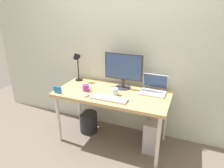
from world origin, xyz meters
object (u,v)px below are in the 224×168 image
(photo_frame, at_px, (58,90))
(computer_tower, at_px, (153,133))
(monitor, at_px, (123,69))
(coffee_mug, at_px, (86,88))
(wastebasket, at_px, (89,122))
(desk, at_px, (112,97))
(laptop, at_px, (154,88))
(keyboard, at_px, (109,99))
(glass_cup, at_px, (115,92))
(desk_lamp, at_px, (76,60))
(mouse, at_px, (86,95))

(photo_frame, distance_m, computer_tower, 1.35)
(monitor, bearing_deg, coffee_mug, -146.51)
(wastebasket, bearing_deg, desk, -10.15)
(laptop, distance_m, photo_frame, 1.22)
(keyboard, height_order, photo_frame, photo_frame)
(monitor, bearing_deg, keyboard, -94.83)
(keyboard, distance_m, glass_cup, 0.15)
(desk, height_order, desk_lamp, desk_lamp)
(coffee_mug, relative_size, wastebasket, 0.40)
(wastebasket, bearing_deg, mouse, -62.54)
(glass_cup, xyz_separation_m, wastebasket, (-0.47, 0.12, -0.62))
(monitor, relative_size, mouse, 5.67)
(desk, distance_m, wastebasket, 0.66)
(keyboard, bearing_deg, desk, 102.63)
(mouse, height_order, photo_frame, photo_frame)
(mouse, relative_size, photo_frame, 0.82)
(glass_cup, height_order, computer_tower, glass_cup)
(monitor, relative_size, computer_tower, 1.22)
(mouse, bearing_deg, photo_frame, -170.78)
(coffee_mug, bearing_deg, monitor, 33.49)
(monitor, bearing_deg, photo_frame, -145.88)
(desk_lamp, bearing_deg, wastebasket, -30.89)
(laptop, distance_m, mouse, 0.86)
(photo_frame, xyz_separation_m, wastebasket, (0.22, 0.35, -0.62))
(monitor, relative_size, coffee_mug, 4.30)
(desk_lamp, xyz_separation_m, mouse, (0.37, -0.42, -0.31))
(computer_tower, bearing_deg, photo_frame, -164.12)
(desk, xyz_separation_m, glass_cup, (0.06, -0.05, 0.11))
(laptop, height_order, glass_cup, laptop)
(desk, bearing_deg, glass_cup, -38.14)
(coffee_mug, height_order, wastebasket, coffee_mug)
(laptop, height_order, computer_tower, laptop)
(laptop, height_order, coffee_mug, laptop)
(laptop, distance_m, wastebasket, 1.10)
(monitor, height_order, desk_lamp, monitor)
(desk, height_order, computer_tower, desk)
(glass_cup, height_order, wastebasket, glass_cup)
(monitor, distance_m, keyboard, 0.48)
(keyboard, xyz_separation_m, wastebasket, (-0.45, 0.27, -0.59))
(mouse, bearing_deg, desk, 39.94)
(keyboard, xyz_separation_m, glass_cup, (0.02, 0.15, 0.03))
(coffee_mug, relative_size, computer_tower, 0.28)
(mouse, height_order, coffee_mug, coffee_mug)
(coffee_mug, bearing_deg, photo_frame, -145.00)
(photo_frame, bearing_deg, glass_cup, 18.11)
(monitor, distance_m, mouse, 0.59)
(desk, xyz_separation_m, keyboard, (0.04, -0.20, 0.08))
(glass_cup, distance_m, wastebasket, 0.78)
(keyboard, height_order, coffee_mug, coffee_mug)
(keyboard, bearing_deg, desk_lamp, 149.07)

